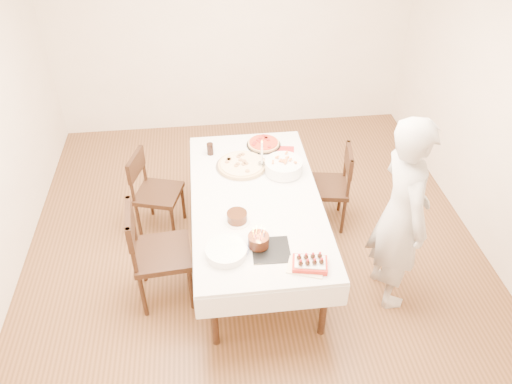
{
  "coord_description": "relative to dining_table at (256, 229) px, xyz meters",
  "views": [
    {
      "loc": [
        -0.4,
        -3.52,
        3.54
      ],
      "look_at": [
        -0.0,
        -0.09,
        0.81
      ],
      "focal_mm": 35.0,
      "sensor_mm": 36.0,
      "label": 1
    }
  ],
  "objects": [
    {
      "name": "pizza_pepperoni",
      "position": [
        0.18,
        0.84,
        0.4
      ],
      "size": [
        0.35,
        0.35,
        0.04
      ],
      "primitive_type": "cylinder",
      "rotation": [
        0.0,
        0.0,
        -0.01
      ],
      "color": "red",
      "rests_on": "dining_table"
    },
    {
      "name": "china_plate",
      "position": [
        -0.27,
        -0.64,
        0.38
      ],
      "size": [
        0.34,
        0.34,
        0.01
      ],
      "primitive_type": "cylinder",
      "rotation": [
        0.0,
        0.0,
        0.21
      ],
      "color": "white",
      "rests_on": "dining_table"
    },
    {
      "name": "cake_board",
      "position": [
        0.04,
        -0.67,
        0.38
      ],
      "size": [
        0.31,
        0.31,
        0.01
      ],
      "primitive_type": "cube",
      "rotation": [
        0.0,
        0.0,
        -0.03
      ],
      "color": "black",
      "rests_on": "dining_table"
    },
    {
      "name": "shaker_pair",
      "position": [
        0.2,
        0.35,
        0.43
      ],
      "size": [
        0.09,
        0.09,
        0.1
      ],
      "primitive_type": null,
      "rotation": [
        0.0,
        0.0,
        0.05
      ],
      "color": "white",
      "rests_on": "dining_table"
    },
    {
      "name": "pizza_white",
      "position": [
        -0.08,
        0.49,
        0.4
      ],
      "size": [
        0.63,
        0.63,
        0.04
      ],
      "primitive_type": "cylinder",
      "rotation": [
        0.0,
        0.0,
        0.31
      ],
      "color": "beige",
      "rests_on": "dining_table"
    },
    {
      "name": "person",
      "position": [
        1.12,
        -0.54,
        0.52
      ],
      "size": [
        0.47,
        0.68,
        1.8
      ],
      "primitive_type": "imported",
      "rotation": [
        0.0,
        0.0,
        1.63
      ],
      "color": "beige",
      "rests_on": "floor"
    },
    {
      "name": "plate_stack",
      "position": [
        -0.31,
        -0.67,
        0.41
      ],
      "size": [
        0.4,
        0.4,
        0.07
      ],
      "primitive_type": "cylinder",
      "rotation": [
        0.0,
        0.0,
        0.26
      ],
      "color": "white",
      "rests_on": "dining_table"
    },
    {
      "name": "birthday_cake",
      "position": [
        -0.05,
        -0.61,
        0.47
      ],
      "size": [
        0.2,
        0.2,
        0.16
      ],
      "primitive_type": "cylinder",
      "rotation": [
        0.0,
        0.0,
        0.19
      ],
      "color": "#3D1F10",
      "rests_on": "dining_table"
    },
    {
      "name": "wall_back",
      "position": [
        0.0,
        2.59,
        0.98
      ],
      "size": [
        4.5,
        0.04,
        2.7
      ],
      "primitive_type": "cube",
      "color": "#F1E1CB",
      "rests_on": "floor"
    },
    {
      "name": "cola_glass",
      "position": [
        -0.37,
        0.74,
        0.44
      ],
      "size": [
        0.08,
        0.08,
        0.12
      ],
      "primitive_type": "cylinder",
      "rotation": [
        0.0,
        0.0,
        0.26
      ],
      "color": "black",
      "rests_on": "dining_table"
    },
    {
      "name": "chair_left_dessert",
      "position": [
        -0.84,
        -0.36,
        0.13
      ],
      "size": [
        0.56,
        0.56,
        1.01
      ],
      "primitive_type": null,
      "rotation": [
        0.0,
        0.0,
        3.22
      ],
      "color": "black",
      "rests_on": "floor"
    },
    {
      "name": "wall_right",
      "position": [
        2.25,
        0.09,
        0.98
      ],
      "size": [
        0.04,
        5.0,
        2.7
      ],
      "primitive_type": "cube",
      "color": "#F1E1CB",
      "rests_on": "floor"
    },
    {
      "name": "pasta_bowl",
      "position": [
        0.3,
        0.35,
        0.44
      ],
      "size": [
        0.38,
        0.38,
        0.11
      ],
      "primitive_type": "cylinder",
      "rotation": [
        0.0,
        0.0,
        0.05
      ],
      "color": "white",
      "rests_on": "dining_table"
    },
    {
      "name": "floor",
      "position": [
        0.0,
        0.09,
        -0.38
      ],
      "size": [
        5.0,
        5.0,
        0.0
      ],
      "primitive_type": "plane",
      "color": "#51341C",
      "rests_on": "ground"
    },
    {
      "name": "chair_left_savory",
      "position": [
        -0.92,
        0.55,
        0.07
      ],
      "size": [
        0.57,
        0.57,
        0.89
      ],
      "primitive_type": null,
      "rotation": [
        0.0,
        0.0,
        2.86
      ],
      "color": "black",
      "rests_on": "floor"
    },
    {
      "name": "red_placemat",
      "position": [
        0.34,
        0.68,
        0.38
      ],
      "size": [
        0.29,
        0.29,
        0.01
      ],
      "primitive_type": "cube",
      "rotation": [
        0.0,
        0.0,
        -0.18
      ],
      "color": "#B21E1E",
      "rests_on": "dining_table"
    },
    {
      "name": "box_lid",
      "position": [
        0.28,
        -0.88,
        0.38
      ],
      "size": [
        0.32,
        0.26,
        0.02
      ],
      "primitive_type": "cube",
      "rotation": [
        0.0,
        0.0,
        -0.35
      ],
      "color": "beige",
      "rests_on": "dining_table"
    },
    {
      "name": "taper_candle",
      "position": [
        0.11,
        0.44,
        0.54
      ],
      "size": [
        0.08,
        0.08,
        0.32
      ],
      "primitive_type": "cylinder",
      "rotation": [
        0.0,
        0.0,
        0.27
      ],
      "color": "white",
      "rests_on": "dining_table"
    },
    {
      "name": "chair_right_savory",
      "position": [
        0.77,
        0.46,
        0.08
      ],
      "size": [
        0.53,
        0.53,
        0.9
      ],
      "primitive_type": null,
      "rotation": [
        0.0,
        0.0,
        -0.17
      ],
      "color": "black",
      "rests_on": "floor"
    },
    {
      "name": "dining_table",
      "position": [
        0.0,
        0.0,
        0.0
      ],
      "size": [
        1.29,
        2.22,
        0.75
      ],
      "primitive_type": "cube",
      "rotation": [
        0.0,
        0.0,
        -0.07
      ],
      "color": "silver",
      "rests_on": "floor"
    },
    {
      "name": "strawberry_box",
      "position": [
        0.31,
        -0.88,
        0.41
      ],
      "size": [
        0.29,
        0.22,
        0.07
      ],
      "primitive_type": null,
      "rotation": [
        0.0,
        0.0,
        -0.2
      ],
      "color": "#A31D12",
      "rests_on": "dining_table"
    },
    {
      "name": "layer_cake",
      "position": [
        -0.19,
        -0.29,
        0.42
      ],
      "size": [
        0.25,
        0.25,
        0.09
      ],
      "primitive_type": "cylinder",
      "rotation": [
        0.0,
        0.0,
        0.16
      ],
      "color": "#351B0D",
      "rests_on": "dining_table"
    }
  ]
}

